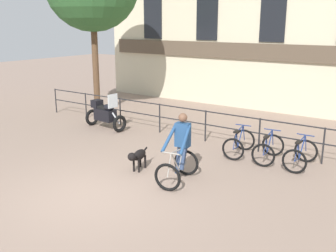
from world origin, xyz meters
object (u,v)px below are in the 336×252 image
Objects in this scene: dog at (138,156)px; parked_bicycle_mid_right at (300,155)px; parked_motorcycle at (105,114)px; parked_bicycle_near_lamp at (239,144)px; parked_bicycle_mid_left at (268,149)px; cyclist_with_bike at (180,152)px.

dog is 0.89× the size of parked_bicycle_mid_right.
parked_bicycle_near_lamp is (5.37, 0.07, -0.20)m from parked_motorcycle.
parked_bicycle_mid_right is (0.91, -0.00, 0.00)m from parked_bicycle_mid_left.
parked_bicycle_mid_left reaches higher than dog.
cyclist_with_bike is 1.44× the size of parked_bicycle_near_lamp.
parked_motorcycle is (-5.01, 2.57, -0.20)m from cyclist_with_bike.
dog is 4.58m from parked_motorcycle.
cyclist_with_bike is 1.71× the size of dog.
parked_motorcycle is 5.38m from parked_bicycle_near_lamp.
dog is at bearing 174.52° from cyclist_with_bike.
parked_bicycle_mid_left is at bearing 55.30° from cyclist_with_bike.
cyclist_with_bike is at bearing 50.08° from parked_bicycle_mid_right.
dog is at bearing 37.78° from parked_bicycle_mid_right.
parked_bicycle_near_lamp is 1.06× the size of parked_bicycle_mid_right.
dog is 4.40m from parked_bicycle_mid_right.
parked_bicycle_near_lamp is (1.64, 2.72, -0.06)m from dog.
parked_bicycle_near_lamp is at bearing -6.19° from parked_bicycle_mid_left.
parked_bicycle_mid_right is at bearing 173.25° from parked_bicycle_near_lamp.
cyclist_with_bike is 1.45× the size of parked_bicycle_mid_left.
dog is 0.58× the size of parked_motorcycle.
parked_bicycle_near_lamp is at bearing -0.49° from parked_bicycle_mid_right.
cyclist_with_bike is 3.45m from parked_bicycle_mid_right.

